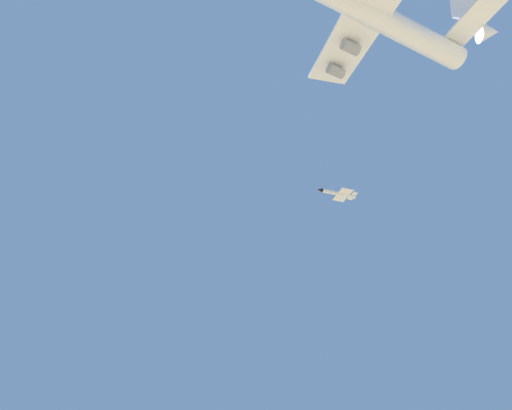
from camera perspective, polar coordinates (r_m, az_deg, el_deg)
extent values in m
cylinder|color=white|center=(126.86, 12.93, 23.00)|extent=(67.64, 21.90, 6.40)
cone|color=white|center=(142.85, 27.21, 18.73)|extent=(6.46, 6.97, 5.76)
cube|color=white|center=(126.85, 13.84, 22.44)|extent=(13.81, 58.48, 16.42)
cylinder|color=gray|center=(141.20, 9.98, 16.22)|extent=(5.56, 4.07, 3.00)
cylinder|color=gray|center=(133.08, 11.77, 18.80)|extent=(5.56, 4.07, 3.00)
cube|color=white|center=(144.33, 24.68, 21.88)|extent=(8.10, 3.64, 10.22)
cube|color=white|center=(139.63, 24.96, 19.59)|extent=(7.66, 21.60, 6.32)
cylinder|color=silver|center=(166.29, 10.37, 1.41)|extent=(13.08, 2.46, 1.50)
cone|color=black|center=(163.28, 8.03, 1.89)|extent=(2.11, 1.64, 1.50)
cube|color=silver|center=(166.81, 10.83, 1.25)|extent=(4.98, 8.31, 0.24)
cube|color=silver|center=(169.77, 11.95, 1.60)|extent=(2.41, 0.38, 2.60)
cube|color=silver|center=(168.78, 12.02, 1.12)|extent=(2.35, 4.94, 0.20)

